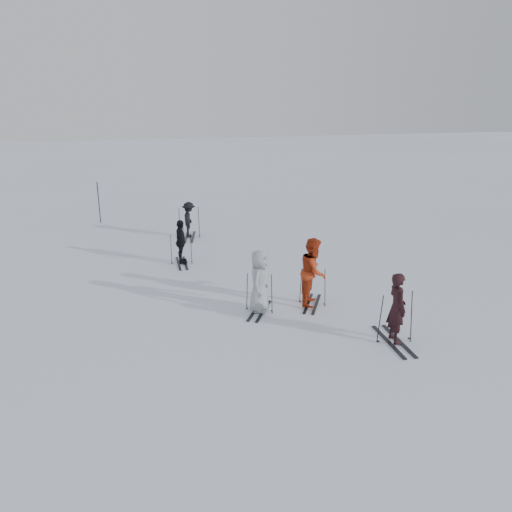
{
  "coord_description": "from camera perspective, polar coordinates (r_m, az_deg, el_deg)",
  "views": [
    {
      "loc": [
        -3.93,
        -13.26,
        5.74
      ],
      "look_at": [
        0.0,
        1.0,
        1.0
      ],
      "focal_mm": 35.0,
      "sensor_mm": 36.0,
      "label": 1
    }
  ],
  "objects": [
    {
      "name": "skier_grey",
      "position": [
        13.73,
        0.39,
        -2.97
      ],
      "size": [
        0.92,
        1.02,
        1.75
      ],
      "primitive_type": "imported",
      "rotation": [
        0.0,
        0.0,
        1.03
      ],
      "color": "#9CA2A5",
      "rests_on": "ground"
    },
    {
      "name": "skier_uphill_far",
      "position": [
        21.33,
        -7.66,
        4.08
      ],
      "size": [
        0.75,
        1.06,
        1.5
      ],
      "primitive_type": "imported",
      "rotation": [
        0.0,
        0.0,
        1.35
      ],
      "color": "black",
      "rests_on": "ground"
    },
    {
      "name": "ground",
      "position": [
        14.97,
        1.02,
        -4.78
      ],
      "size": [
        120.0,
        120.0,
        0.0
      ],
      "primitive_type": "plane",
      "color": "silver",
      "rests_on": "ground"
    },
    {
      "name": "skis_red",
      "position": [
        14.39,
        6.51,
        -3.41
      ],
      "size": [
        1.77,
        1.49,
        1.14
      ],
      "primitive_type": null,
      "rotation": [
        0.0,
        0.0,
        1.05
      ],
      "color": "black",
      "rests_on": "ground"
    },
    {
      "name": "piste_marker",
      "position": [
        24.82,
        -17.52,
        5.86
      ],
      "size": [
        0.04,
        0.04,
        1.94
      ],
      "primitive_type": "cylinder",
      "rotation": [
        0.0,
        0.0,
        0.05
      ],
      "color": "black",
      "rests_on": "ground"
    },
    {
      "name": "skier_red",
      "position": [
        14.25,
        6.57,
        -1.88
      ],
      "size": [
        1.11,
        1.19,
        1.96
      ],
      "primitive_type": "imported",
      "rotation": [
        0.0,
        0.0,
        1.05
      ],
      "color": "#AE3213",
      "rests_on": "ground"
    },
    {
      "name": "skier_uphill_left",
      "position": [
        17.92,
        -8.58,
        1.53
      ],
      "size": [
        0.42,
        0.94,
        1.58
      ],
      "primitive_type": "imported",
      "rotation": [
        0.0,
        0.0,
        1.53
      ],
      "color": "black",
      "rests_on": "ground"
    },
    {
      "name": "skier_near_dark",
      "position": [
        12.5,
        15.78,
        -5.83
      ],
      "size": [
        0.47,
        0.67,
        1.76
      ],
      "primitive_type": "imported",
      "rotation": [
        0.0,
        0.0,
        1.5
      ],
      "color": "black",
      "rests_on": "ground"
    },
    {
      "name": "skis_uphill_far",
      "position": [
        21.35,
        -7.65,
        3.88
      ],
      "size": [
        2.01,
        1.35,
        1.34
      ],
      "primitive_type": null,
      "rotation": [
        0.0,
        0.0,
        1.35
      ],
      "color": "black",
      "rests_on": "ground"
    },
    {
      "name": "skis_near_dark",
      "position": [
        12.58,
        15.7,
        -6.72
      ],
      "size": [
        1.89,
        1.1,
        1.33
      ],
      "primitive_type": null,
      "rotation": [
        0.0,
        0.0,
        1.5
      ],
      "color": "black",
      "rests_on": "ground"
    },
    {
      "name": "skis_uphill_left",
      "position": [
        17.98,
        -8.55,
        0.88
      ],
      "size": [
        1.61,
        0.9,
        1.15
      ],
      "primitive_type": null,
      "rotation": [
        0.0,
        0.0,
        1.53
      ],
      "color": "black",
      "rests_on": "ground"
    },
    {
      "name": "skis_grey",
      "position": [
        13.84,
        0.39,
        -4.13
      ],
      "size": [
        1.79,
        1.53,
        1.15
      ],
      "primitive_type": null,
      "rotation": [
        0.0,
        0.0,
        1.03
      ],
      "color": "black",
      "rests_on": "ground"
    }
  ]
}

